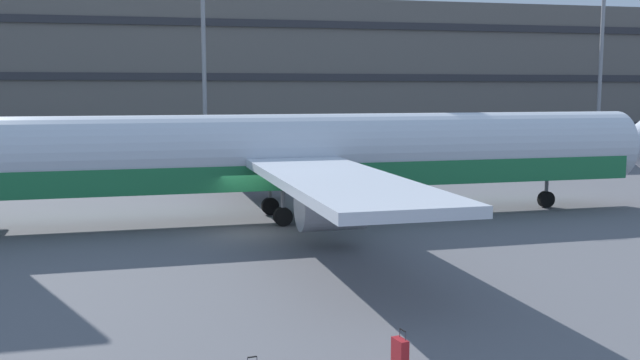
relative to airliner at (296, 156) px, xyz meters
name	(u,v)px	position (x,y,z in m)	size (l,w,h in m)	color
ground_plane	(252,233)	(-2.61, -2.90, -3.17)	(600.00, 600.00, 0.00)	#5B5B60
terminal_structure	(194,78)	(-2.61, 44.17, 4.46)	(158.01, 18.91, 15.25)	#605B56
airliner	(296,156)	(0.00, 0.00, 0.00)	(41.97, 33.95, 10.83)	silver
light_mast_left	(203,0)	(-2.62, 27.49, 10.67)	(1.80, 0.50, 24.24)	gray
light_mast_center_left	(603,17)	(35.09, 27.49, 10.12)	(1.80, 0.50, 23.16)	gray
suitcase_orange	(400,356)	(-1.46, -19.90, -2.72)	(0.30, 0.49, 1.06)	#B21E23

